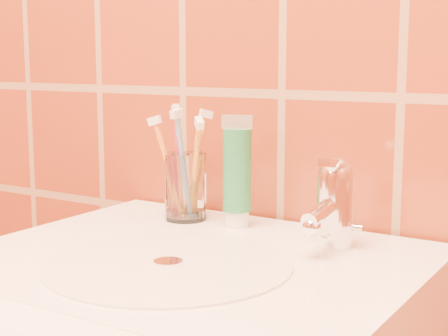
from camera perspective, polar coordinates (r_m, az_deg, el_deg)
The scene contains 8 objects.
glass_tumbler at distance 1.05m, azimuth -3.23°, elevation -1.55°, with size 0.06×0.06×0.10m, color white.
toothpaste_tube at distance 1.00m, azimuth 1.09°, elevation -0.58°, with size 0.05×0.04×0.16m.
faucet at distance 0.90m, azimuth 9.13°, elevation -2.61°, with size 0.05×0.11×0.12m.
toothbrush_0 at distance 1.06m, azimuth -3.87°, elevation 0.50°, with size 0.05×0.05×0.18m, color #B1253A, non-canonical shape.
toothbrush_1 at distance 1.04m, azimuth -4.58°, elevation -0.08°, with size 0.07×0.04×0.17m, color orange, non-canonical shape.
toothbrush_2 at distance 1.03m, azimuth -3.41°, elevation 0.15°, with size 0.03×0.05×0.18m, color #7296CB, non-canonical shape.
toothbrush_3 at distance 1.06m, azimuth -2.44°, elevation 0.30°, with size 0.05×0.06×0.17m, color #C47422, non-canonical shape.
toothbrush_4 at distance 1.01m, azimuth -2.43°, elevation -0.27°, with size 0.07×0.07×0.17m, color orange, non-canonical shape.
Camera 1 is at (0.48, 0.27, 1.10)m, focal length 55.00 mm.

